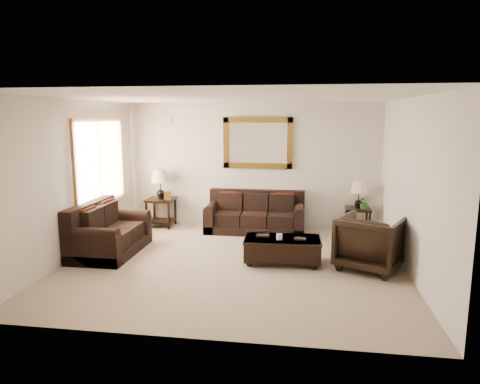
% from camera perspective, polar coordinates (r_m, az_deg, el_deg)
% --- Properties ---
extents(room, '(5.51, 5.01, 2.71)m').
position_cam_1_polar(room, '(6.88, -0.94, 1.21)').
color(room, '#86715D').
rests_on(room, ground).
extents(window, '(0.07, 1.96, 1.66)m').
position_cam_1_polar(window, '(8.55, -18.11, 3.78)').
color(window, white).
rests_on(window, room).
extents(mirror, '(1.50, 0.06, 1.10)m').
position_cam_1_polar(mirror, '(9.25, 2.38, 6.55)').
color(mirror, '#47310E').
rests_on(mirror, room).
extents(air_vent, '(0.25, 0.02, 0.18)m').
position_cam_1_polar(air_vent, '(9.67, -9.86, 9.53)').
color(air_vent, '#999999').
rests_on(air_vent, room).
extents(sofa, '(2.06, 0.89, 0.84)m').
position_cam_1_polar(sofa, '(9.10, 2.07, -3.34)').
color(sofa, black).
rests_on(sofa, room).
extents(loveseat, '(0.96, 1.61, 0.91)m').
position_cam_1_polar(loveseat, '(8.00, -17.29, -5.45)').
color(loveseat, black).
rests_on(loveseat, room).
extents(end_table_left, '(0.58, 0.58, 1.28)m').
position_cam_1_polar(end_table_left, '(9.53, -10.54, 0.33)').
color(end_table_left, black).
rests_on(end_table_left, room).
extents(end_table_right, '(0.50, 0.50, 1.10)m').
position_cam_1_polar(end_table_right, '(9.16, 15.52, -0.99)').
color(end_table_right, black).
rests_on(end_table_right, room).
extents(coffee_table, '(1.28, 0.72, 0.53)m').
position_cam_1_polar(coffee_table, '(7.18, 5.65, -7.36)').
color(coffee_table, black).
rests_on(coffee_table, room).
extents(armchair, '(1.21, 1.18, 0.95)m').
position_cam_1_polar(armchair, '(7.13, 17.00, -6.12)').
color(armchair, black).
rests_on(armchair, floor).
extents(potted_plant, '(0.31, 0.33, 0.22)m').
position_cam_1_polar(potted_plant, '(9.09, 16.25, -1.48)').
color(potted_plant, '#27511B').
rests_on(potted_plant, end_table_right).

